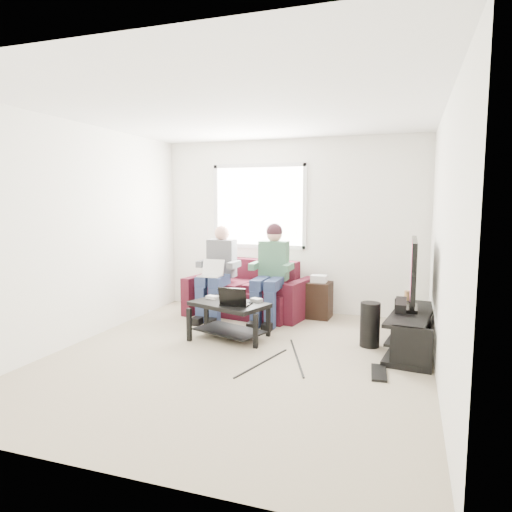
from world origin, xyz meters
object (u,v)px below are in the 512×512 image
Objects in this scene: coffee_table at (229,312)px; sofa at (250,294)px; tv at (413,270)px; end_table at (319,299)px; subwoofer at (370,325)px; tv_stand at (411,333)px.

sofa is at bearing 97.24° from coffee_table.
tv reaches higher than coffee_table.
sofa is at bearing -173.10° from end_table.
tv is 1.76× the size of end_table.
subwoofer is (1.66, 0.24, -0.07)m from coffee_table.
end_table is at bearing 57.73° from coffee_table.
tv_stand is at bearing 5.96° from coffee_table.
end_table is (0.85, 1.34, -0.05)m from coffee_table.
tv_stand is 0.46m from subwoofer.
tv_stand is at bearing -88.53° from tv.
end_table reaches higher than tv_stand.
subwoofer is at bearing 8.21° from coffee_table.
tv is (2.27, -0.90, 0.61)m from sofa.
coffee_table is at bearing -171.79° from subwoofer.
coffee_table is (0.16, -1.22, 0.03)m from sofa.
tv is 1.74m from end_table.
coffee_table is 1.59m from end_table.
end_table is (-0.81, 1.10, 0.02)m from subwoofer.
sofa is at bearing 158.31° from tv.
subwoofer reaches higher than coffee_table.
coffee_table is 2.21m from tv.
tv reaches higher than subwoofer.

